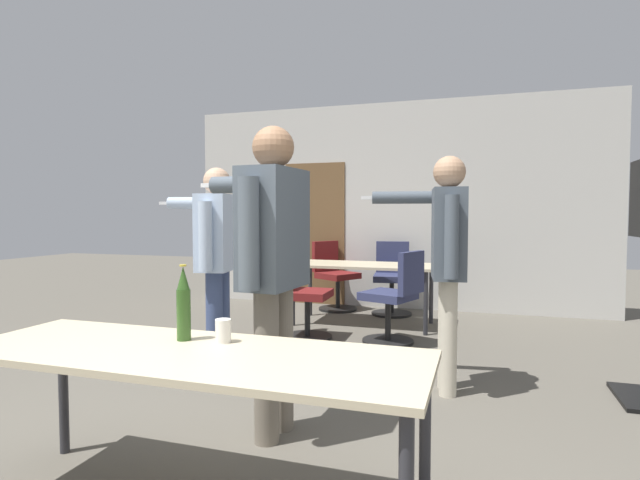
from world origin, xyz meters
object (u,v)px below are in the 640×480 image
at_px(office_chair_mid_tucked, 392,280).
at_px(office_chair_side_rolled, 334,278).
at_px(beer_bottle, 184,305).
at_px(person_right_polo, 271,251).
at_px(office_chair_near_pushed, 395,300).
at_px(office_chair_far_left, 300,297).
at_px(drink_cup, 223,331).
at_px(person_near_casual, 216,247).
at_px(person_center_tall, 446,249).

relative_size(office_chair_mid_tucked, office_chair_side_rolled, 1.01).
bearing_deg(beer_bottle, person_right_polo, 78.33).
bearing_deg(office_chair_mid_tucked, office_chair_near_pushed, 92.74).
bearing_deg(office_chair_near_pushed, office_chair_far_left, 113.98).
relative_size(office_chair_far_left, office_chair_near_pushed, 0.99).
height_order(office_chair_far_left, drink_cup, office_chair_far_left).
distance_m(office_chair_mid_tucked, beer_bottle, 4.54).
distance_m(office_chair_side_rolled, beer_bottle, 4.64).
height_order(person_near_casual, beer_bottle, person_near_casual).
bearing_deg(drink_cup, person_near_casual, 120.47).
height_order(person_right_polo, office_chair_mid_tucked, person_right_polo).
distance_m(person_near_casual, office_chair_side_rolled, 2.84).
height_order(person_right_polo, drink_cup, person_right_polo).
relative_size(office_chair_far_left, drink_cup, 8.73).
relative_size(person_right_polo, office_chair_far_left, 1.95).
distance_m(person_center_tall, office_chair_mid_tucked, 2.96).
height_order(person_near_casual, person_center_tall, person_center_tall).
distance_m(person_right_polo, person_center_tall, 1.40).
distance_m(office_chair_near_pushed, beer_bottle, 3.06).
bearing_deg(office_chair_side_rolled, office_chair_mid_tucked, 117.10).
bearing_deg(person_near_casual, office_chair_near_pushed, -59.02).
bearing_deg(office_chair_near_pushed, office_chair_side_rolled, 54.77).
relative_size(person_center_tall, beer_bottle, 4.91).
xyz_separation_m(person_right_polo, office_chair_far_left, (-0.64, 2.23, -0.65)).
xyz_separation_m(person_center_tall, office_chair_near_pushed, (-0.58, 1.24, -0.61)).
relative_size(person_center_tall, office_chair_near_pushed, 1.83).
bearing_deg(office_chair_mid_tucked, office_chair_far_left, 58.37).
distance_m(person_right_polo, office_chair_mid_tucked, 3.88).
xyz_separation_m(office_chair_far_left, office_chair_side_rolled, (-0.11, 1.66, 0.00)).
bearing_deg(office_chair_far_left, office_chair_side_rolled, -178.17).
distance_m(person_right_polo, drink_cup, 0.74).
xyz_separation_m(person_near_casual, beer_bottle, (0.86, -1.81, -0.13)).
bearing_deg(drink_cup, office_chair_mid_tucked, 89.87).
bearing_deg(office_chair_far_left, drink_cup, 11.29).
bearing_deg(drink_cup, office_chair_far_left, 103.35).
bearing_deg(drink_cup, beer_bottle, -174.62).
bearing_deg(beer_bottle, office_chair_far_left, 99.63).
xyz_separation_m(office_chair_mid_tucked, office_chair_near_pushed, (0.29, -1.52, -0.00)).
xyz_separation_m(person_near_casual, office_chair_near_pushed, (1.35, 1.18, -0.58)).
height_order(beer_bottle, drink_cup, beer_bottle).
bearing_deg(beer_bottle, person_center_tall, 58.62).
xyz_separation_m(office_chair_mid_tucked, beer_bottle, (-0.20, -4.51, 0.44)).
xyz_separation_m(office_chair_side_rolled, office_chair_near_pushed, (1.10, -1.59, 0.01)).
bearing_deg(office_chair_far_left, beer_bottle, 7.56).
bearing_deg(office_chair_near_pushed, person_center_tall, -135.01).
xyz_separation_m(office_chair_mid_tucked, drink_cup, (-0.01, -4.49, 0.33)).
bearing_deg(office_chair_far_left, person_center_tall, 50.92).
distance_m(office_chair_side_rolled, drink_cup, 4.64).
bearing_deg(office_chair_far_left, office_chair_near_pushed, 91.77).
relative_size(office_chair_mid_tucked, office_chair_far_left, 1.01).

